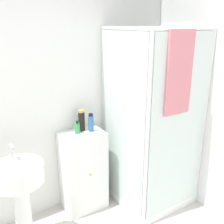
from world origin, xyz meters
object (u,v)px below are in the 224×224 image
shampoo_bottle_blue (91,123)px  shampoo_bottle_tall_black (82,121)px  soap_dispenser (77,128)px  sink (20,189)px

shampoo_bottle_blue → shampoo_bottle_tall_black: bearing=133.9°
soap_dispenser → sink: bearing=-157.4°
sink → shampoo_bottle_blue: shampoo_bottle_blue is taller
sink → shampoo_bottle_blue: bearing=17.0°
soap_dispenser → shampoo_bottle_blue: size_ratio=0.70×
soap_dispenser → shampoo_bottle_tall_black: (0.07, 0.04, 0.05)m
sink → soap_dispenser: 0.81m
sink → shampoo_bottle_tall_black: bearing=23.4°
sink → soap_dispenser: (0.69, 0.29, 0.31)m
shampoo_bottle_tall_black → shampoo_bottle_blue: bearing=-46.1°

